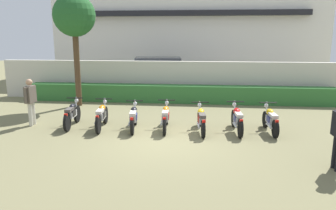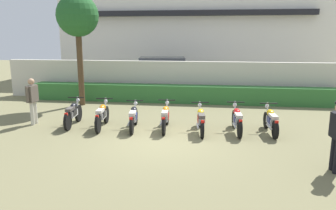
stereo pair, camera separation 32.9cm
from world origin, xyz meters
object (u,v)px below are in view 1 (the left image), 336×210
Objects in this scene: motorcycle_in_row_4 at (201,119)px; motorcycle_in_row_6 at (270,120)px; parked_car at (160,73)px; motorcycle_in_row_3 at (166,117)px; motorcycle_in_row_1 at (102,116)px; motorcycle_in_row_0 at (72,114)px; motorcycle_in_row_5 at (237,119)px; tree_near_inspector at (74,17)px; inspector_person at (30,98)px; motorcycle_in_row_2 at (134,117)px.

motorcycle_in_row_4 is 2.31m from motorcycle_in_row_6.
motorcycle_in_row_3 is at bearing -89.48° from parked_car.
motorcycle_in_row_4 is at bearing -97.67° from motorcycle_in_row_1.
motorcycle_in_row_1 is 5.75m from motorcycle_in_row_6.
motorcycle_in_row_5 is (5.76, -0.05, -0.01)m from motorcycle_in_row_0.
motorcycle_in_row_6 reaches higher than motorcycle_in_row_4.
tree_near_inspector is (-3.12, -5.28, 3.03)m from parked_car.
motorcycle_in_row_5 is at bearing -75.10° from parked_car.
motorcycle_in_row_3 reaches higher than motorcycle_in_row_4.
motorcycle_in_row_1 is 1.14× the size of inspector_person.
inspector_person reaches higher than motorcycle_in_row_2.
parked_car reaches higher than motorcycle_in_row_3.
motorcycle_in_row_6 is 1.06× the size of inspector_person.
motorcycle_in_row_2 is at bearing -98.82° from motorcycle_in_row_0.
motorcycle_in_row_0 is 0.98× the size of motorcycle_in_row_4.
motorcycle_in_row_2 is 3.51m from motorcycle_in_row_5.
parked_car is at bearing 18.73° from motorcycle_in_row_5.
parked_car is 9.31m from motorcycle_in_row_4.
motorcycle_in_row_2 is (2.25, -0.13, -0.02)m from motorcycle_in_row_0.
motorcycle_in_row_4 is (4.57, -0.17, -0.02)m from motorcycle_in_row_0.
motorcycle_in_row_0 is 4.57m from motorcycle_in_row_4.
motorcycle_in_row_2 is 1.00× the size of motorcycle_in_row_6.
tree_near_inspector is 8.48m from motorcycle_in_row_5.
motorcycle_in_row_5 is (2.41, -0.04, 0.00)m from motorcycle_in_row_3.
tree_near_inspector reaches higher than motorcycle_in_row_4.
motorcycle_in_row_1 is 1.02× the size of motorcycle_in_row_5.
motorcycle_in_row_2 is 3.81m from inspector_person.
motorcycle_in_row_4 is at bearing -32.91° from tree_near_inspector.
motorcycle_in_row_4 is (2.55, -8.95, -0.50)m from parked_car.
motorcycle_in_row_6 is 8.39m from inspector_person.
parked_car is 8.89m from motorcycle_in_row_3.
motorcycle_in_row_1 is 2.23m from motorcycle_in_row_3.
motorcycle_in_row_3 is at bearing 85.93° from motorcycle_in_row_6.
parked_car reaches higher than motorcycle_in_row_2.
tree_near_inspector reaches higher than motorcycle_in_row_2.
motorcycle_in_row_5 is at bearing -95.85° from motorcycle_in_row_2.
motorcycle_in_row_0 is 3.35m from motorcycle_in_row_3.
motorcycle_in_row_1 is (1.12, -0.11, -0.00)m from motorcycle_in_row_0.
motorcycle_in_row_1 is 3.45m from motorcycle_in_row_4.
parked_car is 2.45× the size of motorcycle_in_row_3.
motorcycle_in_row_0 is at bearing -111.06° from parked_car.
parked_car is at bearing -18.57° from motorcycle_in_row_0.
motorcycle_in_row_5 is at bearing -90.38° from motorcycle_in_row_4.
motorcycle_in_row_2 is at bearing 87.41° from motorcycle_in_row_6.
motorcycle_in_row_6 is (4.61, 0.14, 0.01)m from motorcycle_in_row_2.
tree_near_inspector is at bearing 62.07° from motorcycle_in_row_6.
motorcycle_in_row_0 reaches higher than motorcycle_in_row_5.
motorcycle_in_row_4 reaches higher than motorcycle_in_row_2.
motorcycle_in_row_3 is 1.08× the size of motorcycle_in_row_6.
motorcycle_in_row_4 is at bearing -98.27° from motorcycle_in_row_2.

